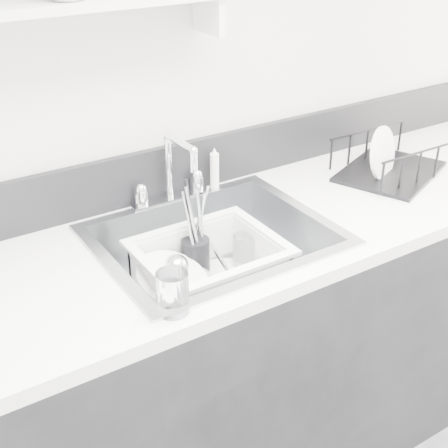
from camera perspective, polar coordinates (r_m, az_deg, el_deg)
counter_run at (r=1.98m, az=-0.80°, el=-12.73°), size 3.20×0.62×0.92m
backsplash at (r=1.91m, az=-5.65°, el=4.74°), size 3.20×0.02×0.16m
sink at (r=1.76m, az=-0.88°, el=-3.64°), size 0.64×0.52×0.20m
faucet at (r=1.88m, az=-4.88°, el=3.65°), size 0.26×0.18×0.23m
side_sprayer at (r=1.95m, az=-0.87°, el=5.08°), size 0.03×0.03×0.14m
wall_shelf at (r=1.58m, az=-17.27°, el=18.06°), size 1.00×0.16×0.12m
wash_tub at (r=1.74m, az=-1.34°, el=-4.16°), size 0.47×0.43×0.15m
plate_stack at (r=1.73m, az=-4.45°, el=-5.70°), size 0.26×0.25×0.10m
utensil_cup at (r=1.82m, az=-2.64°, el=-2.63°), size 0.08×0.08×0.28m
ladle at (r=1.77m, az=-2.07°, el=-4.23°), size 0.31×0.20×0.08m
tumbler_in_tub at (r=1.85m, az=1.86°, el=-2.43°), size 0.09×0.09×0.10m
tumbler_counter at (r=1.40m, az=-4.71°, el=-6.28°), size 0.08×0.08×0.10m
dish_rack at (r=2.14m, az=15.09°, el=6.04°), size 0.43×0.39×0.13m
bowl_small at (r=1.78m, az=3.07°, el=-5.01°), size 0.13×0.13×0.03m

